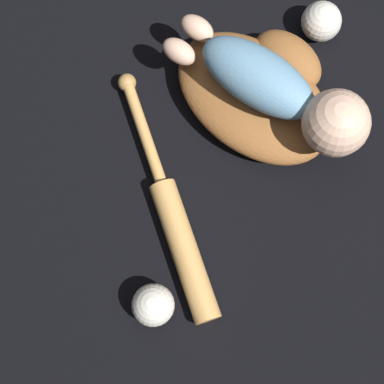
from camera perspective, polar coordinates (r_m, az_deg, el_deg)
ground_plane at (r=1.30m, az=4.42°, el=9.21°), size 6.00×6.00×0.00m
baseball_glove at (r=1.25m, az=5.99°, el=8.93°), size 0.37×0.31×0.09m
baby_figure at (r=1.15m, az=8.23°, el=8.70°), size 0.40×0.22×0.12m
baseball_bat at (r=1.18m, az=-1.47°, el=-2.87°), size 0.49×0.19×0.05m
baseball at (r=1.15m, az=-3.48°, el=-10.00°), size 0.08×0.08×0.08m
baseball_spare at (r=1.34m, az=11.42°, el=14.65°), size 0.08×0.08×0.08m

